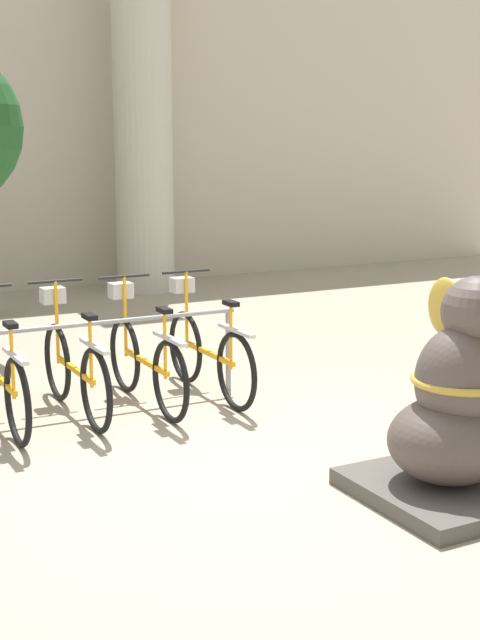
{
  "coord_description": "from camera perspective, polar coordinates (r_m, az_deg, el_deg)",
  "views": [
    {
      "loc": [
        -2.93,
        -5.2,
        2.26
      ],
      "look_at": [
        0.04,
        0.39,
        1.0
      ],
      "focal_mm": 50.0,
      "sensor_mm": 36.0,
      "label": 1
    }
  ],
  "objects": [
    {
      "name": "ground_plane",
      "position": [
        6.39,
        1.38,
        -9.48
      ],
      "size": [
        60.0,
        60.0,
        0.0
      ],
      "primitive_type": "plane",
      "color": "#9E937F"
    },
    {
      "name": "bicycle_3",
      "position": [
        7.8,
        -6.14,
        -2.47
      ],
      "size": [
        0.48,
        1.74,
        1.09
      ],
      "color": "black",
      "rests_on": "ground_plane"
    },
    {
      "name": "bicycle_4",
      "position": [
        8.08,
        -2.09,
        -1.94
      ],
      "size": [
        0.48,
        1.74,
        1.09
      ],
      "color": "black",
      "rests_on": "ground_plane"
    },
    {
      "name": "bicycle_2",
      "position": [
        7.63,
        -10.59,
        -2.93
      ],
      "size": [
        0.48,
        1.74,
        1.09
      ],
      "color": "black",
      "rests_on": "ground_plane"
    },
    {
      "name": "elephant_statue",
      "position": [
        5.9,
        13.85,
        -5.63
      ],
      "size": [
        1.13,
        1.13,
        1.7
      ],
      "color": "#4C4742",
      "rests_on": "ground_plane"
    },
    {
      "name": "bike_rack",
      "position": [
        7.66,
        -10.81,
        -1.55
      ],
      "size": [
        3.11,
        0.05,
        0.77
      ],
      "color": "gray",
      "rests_on": "ground_plane"
    },
    {
      "name": "column_right",
      "position": [
        13.8,
        -6.23,
        12.71
      ],
      "size": [
        1.11,
        1.11,
        5.16
      ],
      "color": "#BCB7A8",
      "rests_on": "ground_plane"
    },
    {
      "name": "bicycle_1",
      "position": [
        7.45,
        -15.13,
        -3.48
      ],
      "size": [
        0.48,
        1.74,
        1.09
      ],
      "color": "black",
      "rests_on": "ground_plane"
    }
  ]
}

